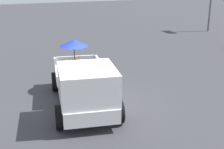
{
  "coord_description": "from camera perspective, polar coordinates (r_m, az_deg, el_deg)",
  "views": [
    {
      "loc": [
        10.84,
        -2.77,
        4.95
      ],
      "look_at": [
        0.04,
        1.17,
        1.1
      ],
      "focal_mm": 50.24,
      "sensor_mm": 36.0,
      "label": 1
    }
  ],
  "objects": [
    {
      "name": "pickup_truck_main",
      "position": [
        11.49,
        -5.15,
        -1.86
      ],
      "size": [
        5.26,
        2.81,
        2.21
      ],
      "rotation": [
        0.0,
        0.0,
        -0.14
      ],
      "color": "black",
      "rests_on": "ground"
    },
    {
      "name": "ground_plane",
      "position": [
        12.24,
        -5.24,
        -5.43
      ],
      "size": [
        80.0,
        80.0,
        0.0
      ],
      "primitive_type": "plane",
      "color": "#38383D"
    }
  ]
}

